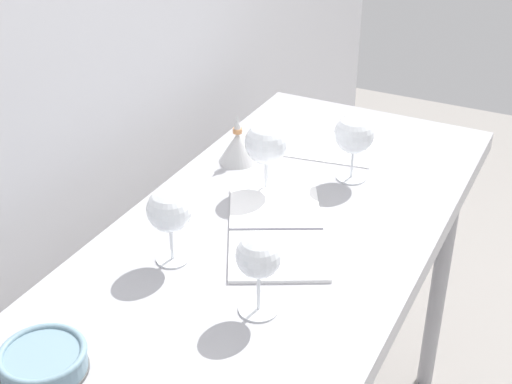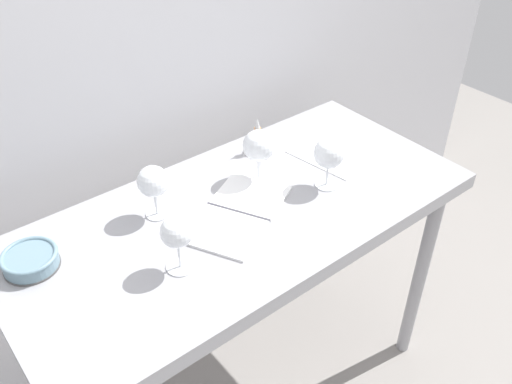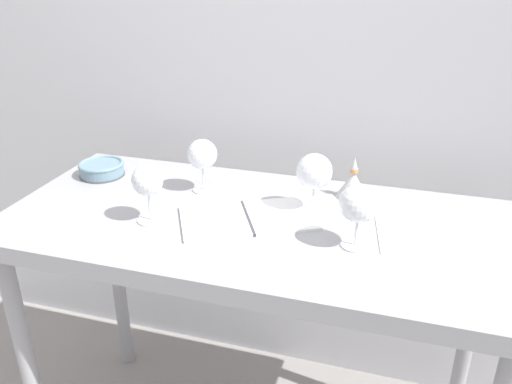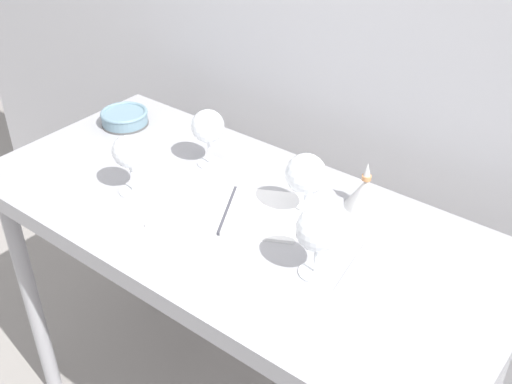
% 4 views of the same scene
% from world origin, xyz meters
% --- Properties ---
extents(back_wall, '(3.80, 0.04, 2.60)m').
position_xyz_m(back_wall, '(0.00, 0.49, 1.30)').
color(back_wall, silver).
rests_on(back_wall, ground_plane).
extents(steel_counter, '(1.40, 0.65, 0.90)m').
position_xyz_m(steel_counter, '(0.00, -0.01, 0.79)').
color(steel_counter, '#98989D').
rests_on(steel_counter, ground_plane).
extents(wine_glass_far_left, '(0.09, 0.09, 0.16)m').
position_xyz_m(wine_glass_far_left, '(-0.20, 0.13, 1.01)').
color(wine_glass_far_left, white).
rests_on(wine_glass_far_left, steel_counter).
extents(wine_glass_near_left, '(0.08, 0.08, 0.16)m').
position_xyz_m(wine_glass_near_left, '(-0.27, -0.10, 1.01)').
color(wine_glass_near_left, white).
rests_on(wine_glass_near_left, steel_counter).
extents(wine_glass_far_right, '(0.10, 0.10, 0.17)m').
position_xyz_m(wine_glass_far_right, '(0.14, 0.09, 1.02)').
color(wine_glass_far_right, white).
rests_on(wine_glass_far_right, steel_counter).
extents(wine_glass_near_right, '(0.10, 0.10, 0.17)m').
position_xyz_m(wine_glass_near_right, '(0.28, -0.07, 1.01)').
color(wine_glass_near_right, white).
rests_on(wine_glass_near_right, steel_counter).
extents(open_notebook, '(0.41, 0.35, 0.01)m').
position_xyz_m(open_notebook, '(-0.02, -0.01, 0.90)').
color(open_notebook, white).
rests_on(open_notebook, steel_counter).
extents(tasting_sheet_upper, '(0.21, 0.28, 0.00)m').
position_xyz_m(tasting_sheet_upper, '(0.41, 0.04, 0.90)').
color(tasting_sheet_upper, white).
rests_on(tasting_sheet_upper, steel_counter).
extents(tasting_bowl, '(0.15, 0.15, 0.05)m').
position_xyz_m(tasting_bowl, '(-0.57, 0.14, 0.92)').
color(tasting_bowl, '#4C4C4C').
rests_on(tasting_bowl, steel_counter).
extents(decanter_funnel, '(0.10, 0.10, 0.13)m').
position_xyz_m(decanter_funnel, '(0.24, 0.21, 0.94)').
color(decanter_funnel, beige).
rests_on(decanter_funnel, steel_counter).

